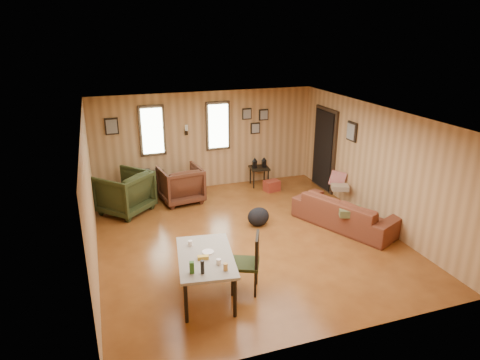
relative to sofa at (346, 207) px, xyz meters
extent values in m
cube|color=brown|center=(-2.07, 0.16, -0.43)|extent=(5.50, 6.00, 0.02)
cube|color=#997C5B|center=(-2.07, 0.16, 1.99)|extent=(5.50, 6.00, 0.02)
cube|color=tan|center=(-2.07, 3.17, 0.78)|extent=(5.50, 0.02, 2.40)
cube|color=tan|center=(-2.07, -2.85, 0.78)|extent=(5.50, 0.02, 2.40)
cube|color=tan|center=(-4.83, 0.16, 0.78)|extent=(0.02, 6.00, 2.40)
cube|color=tan|center=(0.69, 0.16, 0.78)|extent=(0.02, 6.00, 2.40)
cube|color=black|center=(-3.37, 3.13, 1.13)|extent=(0.60, 0.05, 1.20)
cube|color=#E0F2D1|center=(-3.37, 3.09, 1.13)|extent=(0.48, 0.04, 1.06)
cube|color=black|center=(-1.77, 3.13, 1.13)|extent=(0.60, 0.05, 1.20)
cube|color=#E0F2D1|center=(-1.77, 3.09, 1.13)|extent=(0.48, 0.04, 1.06)
cube|color=black|center=(-2.57, 3.11, 1.03)|extent=(0.07, 0.05, 0.12)
cylinder|color=silver|center=(-2.57, 3.05, 1.16)|extent=(0.07, 0.07, 0.14)
cube|color=black|center=(0.65, 2.11, 0.58)|extent=(0.06, 1.00, 2.05)
cube|color=black|center=(0.61, 2.11, 0.58)|extent=(0.04, 0.82, 1.90)
cube|color=black|center=(-1.02, 3.13, 1.38)|extent=(0.24, 0.04, 0.28)
cube|color=#9E998C|center=(-1.02, 3.10, 1.38)|extent=(0.19, 0.02, 0.22)
cube|color=black|center=(-0.57, 3.13, 1.33)|extent=(0.24, 0.04, 0.28)
cube|color=#9E998C|center=(-0.57, 3.10, 1.33)|extent=(0.19, 0.02, 0.22)
cube|color=black|center=(-0.79, 3.13, 1.00)|extent=(0.24, 0.04, 0.28)
cube|color=#9E998C|center=(-0.79, 3.10, 1.00)|extent=(0.19, 0.02, 0.22)
cube|color=black|center=(-4.27, 3.13, 1.30)|extent=(0.30, 0.04, 0.38)
cube|color=#9E998C|center=(-4.27, 3.10, 1.30)|extent=(0.24, 0.02, 0.31)
cube|color=black|center=(0.65, 1.01, 1.28)|extent=(0.04, 0.34, 0.42)
cube|color=#9E998C|center=(0.62, 1.01, 1.28)|extent=(0.02, 0.27, 0.34)
imported|color=brown|center=(0.00, 0.00, 0.00)|extent=(1.47, 2.20, 0.83)
imported|color=#492415|center=(-2.89, 2.37, 0.05)|extent=(1.01, 0.96, 0.93)
imported|color=#283015|center=(-4.17, 2.16, 0.09)|extent=(1.34, 1.34, 1.01)
cube|color=black|center=(-3.44, 2.95, 0.13)|extent=(0.55, 0.50, 0.04)
cube|color=black|center=(-3.44, 2.95, -0.24)|extent=(0.50, 0.45, 0.03)
cylinder|color=black|center=(-3.67, 2.75, -0.15)|extent=(0.04, 0.04, 0.54)
cylinder|color=black|center=(-3.21, 2.75, -0.15)|extent=(0.04, 0.04, 0.54)
cylinder|color=black|center=(-3.67, 3.15, -0.15)|extent=(0.04, 0.04, 0.54)
cylinder|color=black|center=(-3.21, 3.15, -0.15)|extent=(0.04, 0.04, 0.54)
cube|color=#44382D|center=(-3.56, 2.95, 0.22)|extent=(0.10, 0.02, 0.13)
cube|color=#44382D|center=(-3.34, 2.95, 0.21)|extent=(0.09, 0.02, 0.12)
cube|color=black|center=(-0.79, 2.78, 0.05)|extent=(0.52, 0.52, 0.04)
cylinder|color=black|center=(-1.00, 2.62, -0.18)|extent=(0.04, 0.04, 0.47)
cylinder|color=black|center=(-0.63, 2.58, -0.18)|extent=(0.04, 0.04, 0.47)
cylinder|color=black|center=(-0.96, 2.99, -0.18)|extent=(0.04, 0.04, 0.47)
cylinder|color=black|center=(-0.59, 2.95, -0.18)|extent=(0.04, 0.04, 0.47)
cube|color=black|center=(-0.91, 2.80, 0.15)|extent=(0.11, 0.11, 0.17)
cone|color=black|center=(-0.91, 2.80, 0.28)|extent=(0.15, 0.15, 0.09)
cube|color=black|center=(-0.67, 2.77, 0.15)|extent=(0.11, 0.11, 0.17)
cone|color=black|center=(-0.67, 2.77, 0.28)|extent=(0.15, 0.15, 0.09)
cube|color=maroon|center=(-0.63, 2.32, -0.29)|extent=(0.41, 0.33, 0.26)
ellipsoid|color=black|center=(-1.66, 0.59, -0.22)|extent=(0.54, 0.47, 0.39)
cube|color=#4E4F2C|center=(-0.13, -0.36, 0.07)|extent=(0.54, 0.49, 0.14)
cube|color=red|center=(0.48, 1.15, 0.17)|extent=(0.39, 0.24, 0.39)
cube|color=gray|center=(0.40, 0.89, 0.06)|extent=(0.45, 0.40, 0.11)
cube|color=gray|center=(-3.27, -1.42, 0.24)|extent=(0.98, 1.43, 0.04)
cylinder|color=black|center=(-3.69, -1.94, -0.10)|extent=(0.06, 0.06, 0.64)
cylinder|color=black|center=(-3.02, -2.04, -0.10)|extent=(0.06, 0.06, 0.64)
cylinder|color=black|center=(-3.52, -0.80, -0.10)|extent=(0.06, 0.06, 0.64)
cylinder|color=black|center=(-2.85, -0.89, -0.10)|extent=(0.06, 0.06, 0.64)
cylinder|color=white|center=(-3.15, -1.70, 0.30)|extent=(0.08, 0.08, 0.08)
cylinder|color=white|center=(-3.41, -1.04, 0.30)|extent=(0.08, 0.08, 0.08)
cube|color=#2B6123|center=(-3.56, -1.80, 0.35)|extent=(0.07, 0.07, 0.17)
cylinder|color=black|center=(-3.42, -1.86, 0.36)|extent=(0.06, 0.06, 0.20)
cylinder|color=tan|center=(-3.10, -1.89, 0.32)|extent=(0.07, 0.07, 0.11)
cylinder|color=white|center=(-3.21, -1.33, 0.27)|extent=(0.20, 0.20, 0.02)
cube|color=gold|center=(-3.33, -1.50, 0.29)|extent=(0.17, 0.09, 0.05)
cube|color=#283015|center=(-2.68, -1.47, 0.04)|extent=(0.57, 0.57, 0.05)
cube|color=black|center=(-2.51, -1.54, 0.30)|extent=(0.20, 0.39, 0.47)
cylinder|color=black|center=(-2.91, -1.56, -0.19)|extent=(0.05, 0.05, 0.45)
cylinder|color=black|center=(-2.59, -1.70, -0.19)|extent=(0.05, 0.05, 0.45)
cylinder|color=black|center=(-2.76, -1.24, -0.19)|extent=(0.05, 0.05, 0.45)
cylinder|color=black|center=(-2.45, -1.38, -0.19)|extent=(0.05, 0.05, 0.45)
camera|label=1|loc=(-4.56, -6.81, 3.44)|focal=32.00mm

